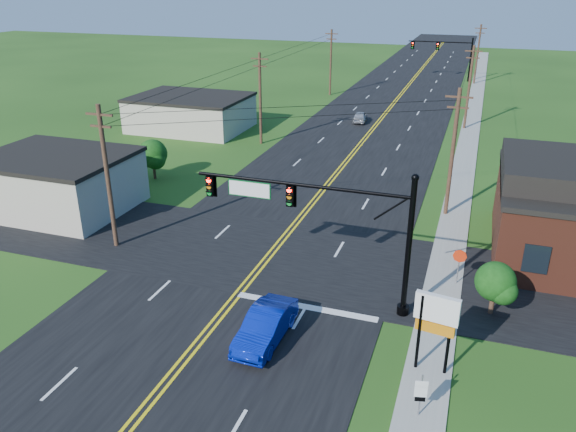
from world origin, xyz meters
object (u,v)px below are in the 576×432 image
at_px(signal_mast_far, 443,51).
at_px(blue_car, 266,326).
at_px(route_sign, 421,393).
at_px(stop_sign, 459,260).
at_px(signal_mast_main, 320,217).

bearing_deg(signal_mast_far, blue_car, -91.03).
relative_size(signal_mast_far, route_sign, 5.53).
relative_size(signal_mast_far, stop_sign, 5.15).
bearing_deg(stop_sign, signal_mast_far, 100.33).
xyz_separation_m(blue_car, stop_sign, (8.11, 8.29, 0.77)).
bearing_deg(signal_mast_far, route_sign, -85.67).
relative_size(signal_mast_main, stop_sign, 5.30).
bearing_deg(signal_mast_far, signal_mast_main, -90.08).
height_order(signal_mast_far, stop_sign, signal_mast_far).
xyz_separation_m(blue_car, route_sign, (7.36, -2.71, 0.39)).
height_order(signal_mast_main, blue_car, signal_mast_main).
xyz_separation_m(signal_mast_far, blue_car, (-1.37, -76.31, -3.78)).
relative_size(signal_mast_main, route_sign, 5.69).
bearing_deg(blue_car, route_sign, -18.47).
height_order(blue_car, stop_sign, stop_sign).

